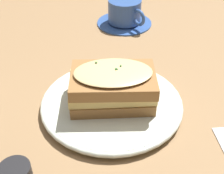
# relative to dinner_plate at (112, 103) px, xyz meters

# --- Properties ---
(ground_plane) EXTENTS (2.40, 2.40, 0.00)m
(ground_plane) POSITION_rel_dinner_plate_xyz_m (0.00, 0.01, -0.01)
(ground_plane) COLOR olive
(dinner_plate) EXTENTS (0.26, 0.26, 0.02)m
(dinner_plate) POSITION_rel_dinner_plate_xyz_m (0.00, 0.00, 0.00)
(dinner_plate) COLOR silver
(dinner_plate) RESTS_ON ground_plane
(sandwich) EXTENTS (0.18, 0.15, 0.07)m
(sandwich) POSITION_rel_dinner_plate_xyz_m (-0.00, 0.00, 0.04)
(sandwich) COLOR olive
(sandwich) RESTS_ON dinner_plate
(teacup_with_saucer) EXTENTS (0.15, 0.15, 0.07)m
(teacup_with_saucer) POSITION_rel_dinner_plate_xyz_m (-0.17, -0.31, 0.02)
(teacup_with_saucer) COLOR #33569E
(teacup_with_saucer) RESTS_ON ground_plane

